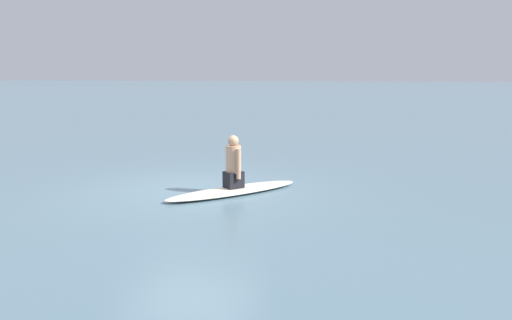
% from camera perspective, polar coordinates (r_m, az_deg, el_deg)
% --- Properties ---
extents(ground_plane, '(400.00, 400.00, 0.00)m').
position_cam_1_polar(ground_plane, '(10.33, -7.49, -3.34)').
color(ground_plane, slate).
extents(surfboard, '(2.24, 2.83, 0.12)m').
position_cam_1_polar(surfboard, '(9.90, -2.55, -3.48)').
color(surfboard, silver).
rests_on(surfboard, ground).
extents(person_paddler, '(0.42, 0.44, 1.03)m').
position_cam_1_polar(person_paddler, '(9.79, -2.58, -0.47)').
color(person_paddler, black).
rests_on(person_paddler, surfboard).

